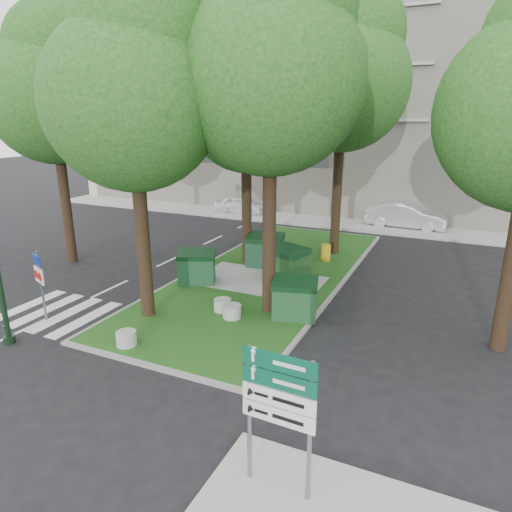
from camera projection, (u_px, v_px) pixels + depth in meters
The scene contains 23 objects.
ground at pixel (137, 362), 12.47m from camera, with size 120.00×120.00×0.00m, color black.
median_island at pixel (269, 274), 19.20m from camera, with size 6.00×16.00×0.12m, color #1E4B15.
median_kerb at pixel (269, 274), 19.20m from camera, with size 6.30×16.30×0.10m, color gray.
building_sidewalk at pixel (327, 222), 28.50m from camera, with size 42.00×3.00×0.12m, color #999993.
zebra_crossing at pixel (76, 317), 15.27m from camera, with size 5.00×3.00×0.01m, color silver.
apartment_building at pixel (362, 93), 32.66m from camera, with size 41.00×12.00×16.00m, color tan.
tree_median_near_left at pixel (135, 84), 13.10m from camera, with size 5.20×5.20×10.53m.
tree_median_near_right at pixel (274, 61), 13.23m from camera, with size 5.60×5.60×11.46m.
tree_median_mid at pixel (249, 102), 18.64m from camera, with size 4.80×4.80×9.99m.
tree_median_far at pixel (346, 70), 19.56m from camera, with size 5.80×5.80×11.93m.
tree_street_left at pixel (54, 85), 18.84m from camera, with size 5.40×5.40×11.00m.
dumpster_a at pixel (197, 267), 17.91m from camera, with size 1.72×1.51×1.33m.
dumpster_b at pixel (265, 250), 19.89m from camera, with size 1.72×1.33×1.45m.
dumpster_c at pixel (287, 265), 17.98m from camera, with size 1.86×1.60×1.45m.
dumpster_d at pixel (295, 299), 14.80m from camera, with size 1.66×1.35×1.34m.
bollard_left at pixel (126, 338), 13.11m from camera, with size 0.58×0.58×0.41m, color #A2A19D.
bollard_right at pixel (232, 311), 14.89m from camera, with size 0.61×0.61×0.43m, color #9D9C98.
bollard_mid at pixel (223, 305), 15.41m from camera, with size 0.58×0.58×0.42m, color #A7A6A1.
litter_bin at pixel (326, 253), 20.68m from camera, with size 0.43×0.43×0.76m, color gold.
traffic_sign_pole at pixel (40, 276), 14.60m from camera, with size 0.68×0.31×2.38m.
directional_sign at pixel (279, 401), 7.62m from camera, with size 1.33×0.12×2.67m.
car_white at pixel (240, 205), 30.99m from camera, with size 1.44×3.58×1.22m, color white.
car_silver at pixel (406, 216), 27.08m from camera, with size 1.61×4.61×1.52m, color #AEB2B6.
Camera 1 is at (7.61, -8.67, 6.46)m, focal length 32.00 mm.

